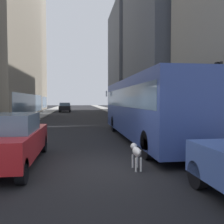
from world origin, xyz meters
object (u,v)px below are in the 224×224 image
object	(u,v)px
transit_bus	(146,105)
pedestrian_with_handbag	(208,121)
car_red_coupe	(9,139)
traffic_light_near	(219,90)
car_black_suv	(65,107)
dalmatian_dog	(136,152)

from	to	relation	value
transit_bus	pedestrian_with_handbag	size ratio (longest dim) A/B	6.82
transit_bus	car_red_coupe	xyz separation A→B (m)	(-5.60, -4.37, -0.95)
car_red_coupe	traffic_light_near	xyz separation A→B (m)	(7.70, 1.24, 1.61)
car_black_suv	car_red_coupe	xyz separation A→B (m)	(0.00, -35.75, -0.00)
car_black_suv	traffic_light_near	distance (m)	35.40
car_black_suv	traffic_light_near	size ratio (longest dim) A/B	1.36
car_black_suv	pedestrian_with_handbag	bearing A→B (deg)	-75.51
car_black_suv	traffic_light_near	world-z (taller)	traffic_light_near
transit_bus	dalmatian_dog	size ratio (longest dim) A/B	11.98
car_red_coupe	traffic_light_near	bearing A→B (deg)	9.16
traffic_light_near	car_red_coupe	bearing A→B (deg)	-170.84
pedestrian_with_handbag	traffic_light_near	xyz separation A→B (m)	(-0.68, -2.06, 1.42)
traffic_light_near	pedestrian_with_handbag	bearing A→B (deg)	71.61
dalmatian_dog	traffic_light_near	bearing A→B (deg)	28.67
dalmatian_dog	traffic_light_near	distance (m)	4.86
car_black_suv	pedestrian_with_handbag	world-z (taller)	pedestrian_with_handbag
car_black_suv	dalmatian_dog	xyz separation A→B (m)	(3.78, -36.65, -0.31)
transit_bus	pedestrian_with_handbag	world-z (taller)	transit_bus
car_black_suv	dalmatian_dog	size ratio (longest dim) A/B	4.82
car_black_suv	traffic_light_near	xyz separation A→B (m)	(7.70, -34.51, 1.61)
dalmatian_dog	pedestrian_with_handbag	distance (m)	6.25
car_red_coupe	dalmatian_dog	world-z (taller)	car_red_coupe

